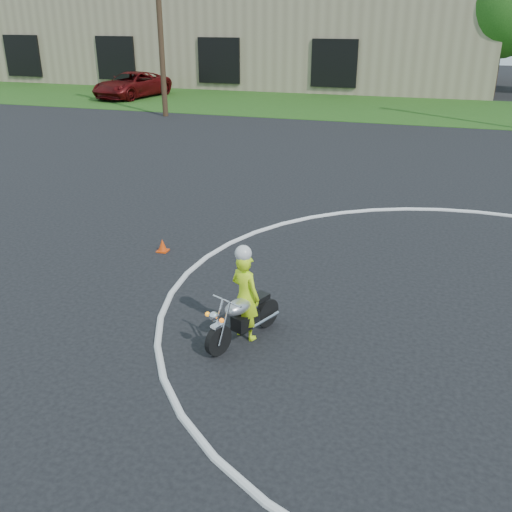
# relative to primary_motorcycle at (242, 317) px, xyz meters

# --- Properties ---
(ground) EXTENTS (120.00, 120.00, 0.00)m
(ground) POSITION_rel_primary_motorcycle_xyz_m (4.06, -0.87, -0.44)
(ground) COLOR black
(ground) RESTS_ON ground
(grass_strip) EXTENTS (120.00, 10.00, 0.02)m
(grass_strip) POSITION_rel_primary_motorcycle_xyz_m (4.06, 26.13, -0.43)
(grass_strip) COLOR #1E4714
(grass_strip) RESTS_ON ground
(primary_motorcycle) EXTENTS (0.91, 1.61, 0.90)m
(primary_motorcycle) POSITION_rel_primary_motorcycle_xyz_m (0.00, 0.00, 0.00)
(primary_motorcycle) COLOR black
(primary_motorcycle) RESTS_ON ground
(rider_primary_grp) EXTENTS (0.65, 0.56, 1.67)m
(rider_primary_grp) POSITION_rel_primary_motorcycle_xyz_m (0.01, 0.13, 0.37)
(rider_primary_grp) COLOR #D3FE1A
(rider_primary_grp) RESTS_ON ground
(pickup_grp) EXTENTS (3.65, 6.04, 1.57)m
(pickup_grp) POSITION_rel_primary_motorcycle_xyz_m (-16.05, 26.03, 0.35)
(pickup_grp) COLOR #53090B
(pickup_grp) RESTS_ON ground
(warehouse) EXTENTS (41.00, 17.00, 8.30)m
(warehouse) POSITION_rel_primary_motorcycle_xyz_m (-13.94, 39.12, 3.72)
(warehouse) COLOR tan
(warehouse) RESTS_ON ground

